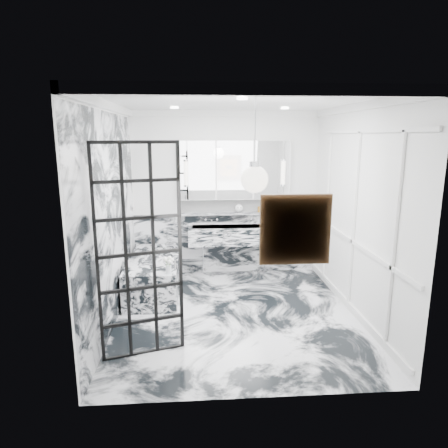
{
  "coord_description": "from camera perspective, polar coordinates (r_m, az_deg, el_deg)",
  "views": [
    {
      "loc": [
        -0.52,
        -5.05,
        2.39
      ],
      "look_at": [
        -0.12,
        0.5,
        1.16
      ],
      "focal_mm": 32.0,
      "sensor_mm": 36.0,
      "label": 1
    }
  ],
  "objects": [
    {
      "name": "ledge",
      "position": [
        6.93,
        1.48,
        1.51
      ],
      "size": [
        1.9,
        0.14,
        0.04
      ],
      "primitive_type": "cube",
      "color": "silver",
      "rests_on": "wall_back"
    },
    {
      "name": "amber_bottle",
      "position": [
        6.96,
        4.99,
        2.11
      ],
      "size": [
        0.04,
        0.04,
        0.1
      ],
      "primitive_type": "cylinder",
      "color": "#8C5919",
      "rests_on": "ledge"
    },
    {
      "name": "soap_bottle_a",
      "position": [
        6.98,
        6.56,
        2.6
      ],
      "size": [
        0.09,
        0.09,
        0.22
      ],
      "primitive_type": "imported",
      "rotation": [
        0.0,
        0.0,
        0.05
      ],
      "color": "#8C5919",
      "rests_on": "ledge"
    },
    {
      "name": "face_pot",
      "position": [
        6.91,
        2.15,
        2.28
      ],
      "size": [
        0.14,
        0.14,
        0.14
      ],
      "primitive_type": "sphere",
      "color": "white",
      "rests_on": "ledge"
    },
    {
      "name": "panel_molding",
      "position": [
        5.58,
        18.06,
        0.6
      ],
      "size": [
        0.03,
        3.4,
        2.3
      ],
      "primitive_type": "cube",
      "color": "white",
      "rests_on": "floor"
    },
    {
      "name": "flower_vase",
      "position": [
        5.51,
        -7.91,
        -6.47
      ],
      "size": [
        0.08,
        0.08,
        0.12
      ],
      "primitive_type": "cylinder",
      "color": "silver",
      "rests_on": "bathtub"
    },
    {
      "name": "artwork",
      "position": [
        3.49,
        10.14,
        -0.79
      ],
      "size": [
        0.51,
        0.05,
        0.51
      ],
      "primitive_type": "cube",
      "color": "#C67814",
      "rests_on": "wall_front"
    },
    {
      "name": "marble_clad_left",
      "position": [
        5.27,
        -15.73,
        0.52
      ],
      "size": [
        0.02,
        3.56,
        2.68
      ],
      "primitive_type": "cube",
      "color": "silver",
      "rests_on": "floor"
    },
    {
      "name": "pendant_light",
      "position": [
        3.85,
        4.37,
        6.38
      ],
      "size": [
        0.26,
        0.26,
        0.26
      ],
      "primitive_type": "sphere",
      "color": "white",
      "rests_on": "ceiling"
    },
    {
      "name": "wall_right",
      "position": [
        5.57,
        18.32,
        1.61
      ],
      "size": [
        0.0,
        3.6,
        3.6
      ],
      "primitive_type": "plane",
      "rotation": [
        1.57,
        0.0,
        -1.57
      ],
      "color": "white",
      "rests_on": "floor"
    },
    {
      "name": "ceiling",
      "position": [
        5.09,
        1.8,
        17.11
      ],
      "size": [
        3.6,
        3.6,
        0.0
      ],
      "primitive_type": "plane",
      "rotation": [
        3.14,
        0.0,
        0.0
      ],
      "color": "white",
      "rests_on": "wall_back"
    },
    {
      "name": "marble_clad_back",
      "position": [
        7.09,
        0.2,
        -2.74
      ],
      "size": [
        3.18,
        0.05,
        1.05
      ],
      "primitive_type": "cube",
      "color": "silver",
      "rests_on": "floor"
    },
    {
      "name": "trough_sink",
      "position": [
        6.84,
        1.6,
        -1.55
      ],
      "size": [
        1.6,
        0.45,
        0.3
      ],
      "primitive_type": "cube",
      "color": "silver",
      "rests_on": "wall_back"
    },
    {
      "name": "wall_left",
      "position": [
        5.26,
        -15.93,
        1.16
      ],
      "size": [
        0.0,
        3.6,
        3.6
      ],
      "primitive_type": "plane",
      "rotation": [
        1.57,
        0.0,
        1.57
      ],
      "color": "white",
      "rests_on": "floor"
    },
    {
      "name": "floor",
      "position": [
        5.61,
        1.6,
        -12.72
      ],
      "size": [
        3.6,
        3.6,
        0.0
      ],
      "primitive_type": "plane",
      "color": "silver",
      "rests_on": "ground"
    },
    {
      "name": "subway_tile",
      "position": [
        6.97,
        1.43,
        2.7
      ],
      "size": [
        1.9,
        0.03,
        0.23
      ],
      "primitive_type": "cube",
      "color": "white",
      "rests_on": "wall_back"
    },
    {
      "name": "wall_front",
      "position": [
        3.44,
        4.73,
        -4.3
      ],
      "size": [
        3.6,
        0.0,
        3.6
      ],
      "primitive_type": "plane",
      "rotation": [
        -1.57,
        0.0,
        0.0
      ],
      "color": "white",
      "rests_on": "floor"
    },
    {
      "name": "mirror_cabinet",
      "position": [
        6.83,
        1.51,
        7.71
      ],
      "size": [
        1.9,
        0.16,
        1.0
      ],
      "primitive_type": "cube",
      "color": "white",
      "rests_on": "wall_back"
    },
    {
      "name": "soap_bottle_c",
      "position": [
        7.04,
        8.4,
        2.33
      ],
      "size": [
        0.15,
        0.15,
        0.15
      ],
      "primitive_type": "imported",
      "rotation": [
        0.0,
        0.0,
        0.43
      ],
      "color": "silver",
      "rests_on": "ledge"
    },
    {
      "name": "sconce_right",
      "position": [
        6.87,
        8.46,
        7.27
      ],
      "size": [
        0.07,
        0.07,
        0.4
      ],
      "primitive_type": "cylinder",
      "color": "white",
      "rests_on": "mirror_cabinet"
    },
    {
      "name": "soap_bottle_b",
      "position": [
        6.99,
        6.66,
        2.35
      ],
      "size": [
        0.09,
        0.09,
        0.16
      ],
      "primitive_type": "imported",
      "rotation": [
        0.0,
        0.0,
        -0.37
      ],
      "color": "#4C4C51",
      "rests_on": "ledge"
    },
    {
      "name": "wall_back",
      "position": [
        6.94,
        0.19,
        4.3
      ],
      "size": [
        3.6,
        0.0,
        3.6
      ],
      "primitive_type": "plane",
      "rotation": [
        1.57,
        0.0,
        0.0
      ],
      "color": "white",
      "rests_on": "floor"
    },
    {
      "name": "bathtub",
      "position": [
        6.34,
        -9.91,
        -7.17
      ],
      "size": [
        0.75,
        1.65,
        0.55
      ],
      "primitive_type": "cube",
      "color": "silver",
      "rests_on": "floor"
    },
    {
      "name": "sconce_left",
      "position": [
        6.71,
        -5.45,
        7.23
      ],
      "size": [
        0.07,
        0.07,
        0.4
      ],
      "primitive_type": "cylinder",
      "color": "white",
      "rests_on": "mirror_cabinet"
    },
    {
      "name": "crittall_door",
      "position": [
        4.35,
        -11.93,
        -4.17
      ],
      "size": [
        0.86,
        0.29,
        2.33
      ],
      "primitive_type": null,
      "rotation": [
        0.0,
        0.0,
        0.29
      ],
      "color": "black",
      "rests_on": "floor"
    }
  ]
}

